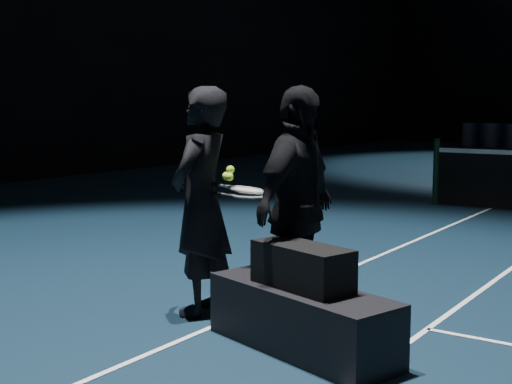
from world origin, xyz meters
TOP-DOWN VIEW (x-y plane):
  - net_post_left at (-6.40, 0.00)m, footprint 0.10×0.10m
  - player_bench at (-4.67, -7.32)m, footprint 1.56×0.90m
  - racket_bag at (-4.67, -7.32)m, footprint 0.80×0.52m
  - bag_signature at (-4.67, -7.48)m, footprint 0.33×0.10m
  - player_a at (-5.80, -7.01)m, footprint 0.55×0.74m
  - player_b at (-4.95, -6.93)m, footprint 0.53×1.10m
  - racket_lower at (-5.35, -6.96)m, footprint 0.70×0.28m
  - racket_upper at (-5.40, -6.93)m, footprint 0.71×0.33m
  - tennis_balls at (-5.54, -6.98)m, footprint 0.12×0.10m

SIDE VIEW (x-z plane):
  - player_bench at x=-4.67m, z-range 0.00..0.44m
  - net_post_left at x=-6.40m, z-range 0.00..1.10m
  - racket_bag at x=-4.67m, z-range 0.44..0.74m
  - bag_signature at x=-4.67m, z-range 0.54..0.64m
  - player_a at x=-5.80m, z-range 0.00..1.83m
  - player_b at x=-4.95m, z-range 0.00..1.83m
  - racket_lower at x=-5.35m, z-range 0.97..1.00m
  - racket_upper at x=-5.40m, z-range 0.98..1.08m
  - tennis_balls at x=-5.54m, z-range 1.08..1.20m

